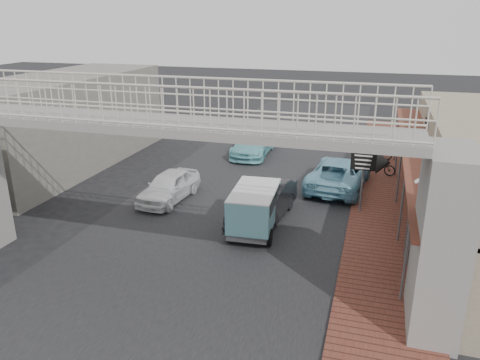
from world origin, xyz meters
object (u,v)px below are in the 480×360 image
Objects in this scene: motorcycle_far at (377,150)px; arrow_sign at (381,163)px; street_clock at (423,194)px; angkot_curb at (339,173)px; angkot_van at (255,203)px; motorcycle_near at (379,166)px; white_hatchback at (169,186)px; dark_sedan at (263,202)px; angkot_far at (253,143)px.

motorcycle_far is 8.53m from arrow_sign.
angkot_curb is at bearing 103.74° from street_clock.
arrow_sign is at bearing 97.70° from street_clock.
angkot_van is 1.36× the size of arrow_sign.
motorcycle_far is (-0.17, 2.86, 0.09)m from motorcycle_near.
angkot_curb is (7.32, 3.94, 0.08)m from white_hatchback.
angkot_curb is 2.94× the size of motorcycle_far.
white_hatchback is 11.19m from motorcycle_near.
angkot_curb reaches higher than white_hatchback.
street_clock reaches higher than arrow_sign.
motorcycle_near is (9.18, 6.39, -0.11)m from white_hatchback.
dark_sedan is at bearing 82.83° from angkot_van.
angkot_far is at bearing 111.86° from dark_sedan.
arrow_sign is (-1.32, 4.00, -0.27)m from street_clock.
angkot_van reaches higher than dark_sedan.
angkot_van is at bearing -76.26° from angkot_far.
motorcycle_near is (7.45, -2.09, -0.16)m from angkot_far.
angkot_far reaches higher than white_hatchback.
angkot_curb reaches higher than angkot_far.
white_hatchback is at bearing 147.36° from motorcycle_far.
street_clock reaches higher than dark_sedan.
motorcycle_far is 0.62× the size of street_clock.
motorcycle_near is at bearing 57.54° from angkot_van.
dark_sedan is 5.10m from arrow_sign.
angkot_curb is 3.10× the size of motorcycle_near.
angkot_far is 2.68× the size of motorcycle_far.
motorcycle_far is at bearing -101.92° from angkot_curb.
angkot_van is 9.56m from motorcycle_near.
motorcycle_near is at bearing 63.06° from dark_sedan.
street_clock reaches higher than angkot_van.
angkot_van is 5.52m from arrow_sign.
angkot_curb is 3.91m from arrow_sign.
motorcycle_far is at bearing 64.75° from angkot_van.
angkot_van is at bearing -18.56° from white_hatchback.
motorcycle_near is at bearing 39.64° from white_hatchback.
arrow_sign is (7.45, -7.60, 1.60)m from angkot_far.
dark_sedan reaches higher than motorcycle_far.
arrow_sign is at bearing -162.70° from motorcycle_near.
arrow_sign reaches higher than motorcycle_near.
motorcycle_near is 0.95× the size of motorcycle_far.
motorcycle_near is 0.64× the size of arrow_sign.
arrow_sign is at bearing -167.23° from motorcycle_far.
motorcycle_near is at bearing -165.01° from motorcycle_far.
motorcycle_far is at bearing 50.56° from white_hatchback.
motorcycle_far is at bearing 4.38° from angkot_far.
dark_sedan is 11.10m from motorcycle_far.
motorcycle_far is (4.39, 11.25, -0.48)m from angkot_van.
angkot_curb is at bearing 66.27° from dark_sedan.
angkot_van is 2.13× the size of motorcycle_near.
motorcycle_near is (4.56, 8.39, -0.57)m from angkot_van.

